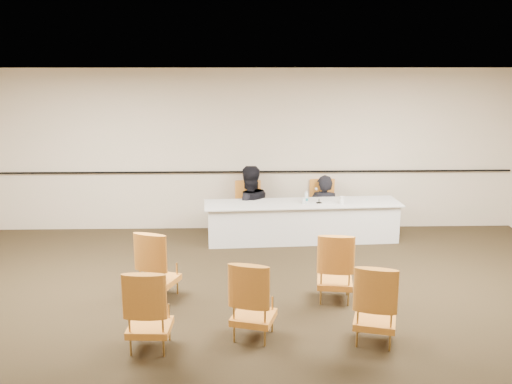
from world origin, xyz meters
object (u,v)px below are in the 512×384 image
(panel_table, at_px, (302,222))
(aud_chair_back_left, at_px, (149,308))
(panelist_main, at_px, (324,217))
(panelist_second, at_px, (249,213))
(microphone, at_px, (319,196))
(panelist_main_chair, at_px, (324,206))
(panelist_second_chair, at_px, (249,208))
(aud_chair_back_right, at_px, (376,303))
(aud_chair_front_left, at_px, (158,264))
(water_bottle, at_px, (306,197))
(aud_chair_back_mid, at_px, (254,299))
(aud_chair_front_right, at_px, (335,266))
(coffee_cup, at_px, (342,200))
(drinking_glass, at_px, (304,201))

(panel_table, height_order, aud_chair_back_left, aud_chair_back_left)
(panelist_main, xyz_separation_m, panelist_second, (-1.40, -0.09, 0.11))
(panel_table, distance_m, microphone, 0.55)
(panelist_main, height_order, panelist_main_chair, panelist_main)
(panel_table, relative_size, panelist_second_chair, 3.62)
(panelist_main, relative_size, panelist_second, 0.91)
(panelist_main_chair, relative_size, aud_chair_back_right, 1.00)
(microphone, height_order, aud_chair_front_left, aud_chair_front_left)
(water_bottle, relative_size, aud_chair_back_mid, 0.22)
(panel_table, height_order, panelist_second, panelist_second)
(panelist_second_chair, bearing_deg, panelist_main, 0.00)
(panelist_main, bearing_deg, panel_table, 60.61)
(panelist_main, bearing_deg, aud_chair_front_right, 94.76)
(panelist_main, xyz_separation_m, water_bottle, (-0.40, -0.55, 0.52))
(coffee_cup, xyz_separation_m, aud_chair_back_mid, (-1.63, -3.51, -0.28))
(aud_chair_back_left, relative_size, aud_chair_back_right, 1.00)
(panelist_second, xyz_separation_m, aud_chair_back_mid, (-0.01, -4.09, 0.09))
(panel_table, bearing_deg, panelist_second_chair, 149.92)
(drinking_glass, bearing_deg, panel_table, 103.26)
(panel_table, xyz_separation_m, drinking_glass, (0.01, -0.06, 0.39))
(aud_chair_front_left, height_order, aud_chair_front_right, same)
(panelist_main, xyz_separation_m, panelist_second_chair, (-1.40, -0.09, 0.20))
(panel_table, bearing_deg, panelist_second, 149.92)
(coffee_cup, xyz_separation_m, aud_chair_back_left, (-2.78, -3.74, -0.28))
(microphone, relative_size, aud_chair_front_right, 0.27)
(panelist_main, distance_m, aud_chair_back_right, 4.33)
(panelist_main, bearing_deg, water_bottle, 64.60)
(water_bottle, distance_m, aud_chair_front_right, 2.62)
(panelist_second, height_order, aud_chair_front_left, panelist_second)
(aud_chair_front_right, xyz_separation_m, aud_chair_back_right, (0.27, -1.17, 0.00))
(aud_chair_front_left, bearing_deg, water_bottle, 67.82)
(panelist_second, relative_size, aud_chair_back_mid, 1.85)
(panelist_main_chair, bearing_deg, panelist_main, 0.00)
(panel_table, relative_size, aud_chair_front_right, 3.62)
(drinking_glass, xyz_separation_m, aud_chair_front_right, (0.14, -2.53, -0.26))
(panelist_second, distance_m, drinking_glass, 1.15)
(coffee_cup, distance_m, aud_chair_back_left, 4.67)
(panelist_main_chair, xyz_separation_m, water_bottle, (-0.40, -0.55, 0.32))
(aud_chair_front_left, bearing_deg, panelist_second_chair, 87.18)
(aud_chair_back_mid, bearing_deg, panelist_second, 106.51)
(microphone, distance_m, aud_chair_back_mid, 3.79)
(drinking_glass, distance_m, aud_chair_front_left, 3.26)
(panelist_main, bearing_deg, panelist_second, 13.95)
(drinking_glass, height_order, aud_chair_back_right, aud_chair_back_right)
(panelist_main_chair, relative_size, panelist_second_chair, 1.00)
(panelist_second, xyz_separation_m, panelist_second_chair, (0.00, 0.00, 0.09))
(water_bottle, distance_m, aud_chair_front_left, 3.35)
(panelist_main_chair, xyz_separation_m, aud_chair_back_left, (-2.57, -4.40, 0.00))
(panelist_second, height_order, drinking_glass, panelist_second)
(panelist_main, distance_m, aud_chair_front_left, 4.02)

